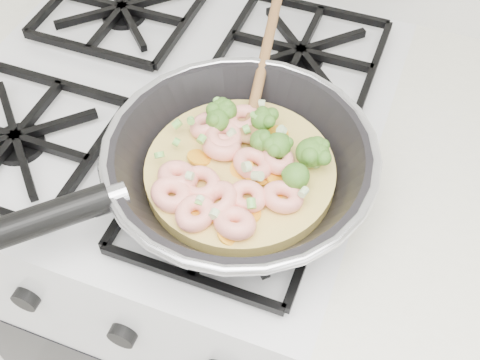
% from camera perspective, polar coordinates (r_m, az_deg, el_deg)
% --- Properties ---
extents(stove, '(0.60, 0.60, 0.92)m').
position_cam_1_polar(stove, '(1.23, -4.84, -7.46)').
color(stove, silver).
rests_on(stove, ground).
extents(skillet, '(0.42, 0.59, 0.10)m').
position_cam_1_polar(skillet, '(0.71, -0.34, 1.43)').
color(skillet, black).
rests_on(skillet, stove).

